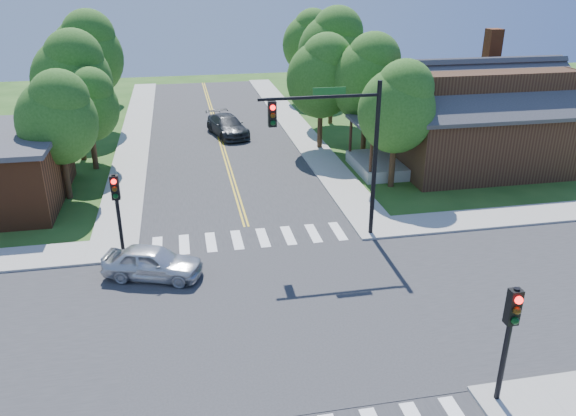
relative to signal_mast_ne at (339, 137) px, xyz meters
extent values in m
plane|color=#254C17|center=(-3.91, -5.59, -4.85)|extent=(100.00, 100.00, 0.00)
cube|color=#2D2D30|center=(-3.91, -5.59, -4.83)|extent=(10.00, 90.00, 0.04)
cube|color=#2D2D30|center=(-3.91, -5.59, -4.83)|extent=(90.00, 10.00, 0.04)
cube|color=#2D2D30|center=(-3.91, -5.59, -4.85)|extent=(10.20, 10.20, 0.06)
cube|color=#9E9B93|center=(2.19, 19.41, -4.78)|extent=(2.20, 40.00, 0.14)
cube|color=#9E9B93|center=(-10.01, 19.41, -4.78)|extent=(2.20, 40.00, 0.14)
cube|color=white|center=(-8.11, 0.61, -4.80)|extent=(0.45, 2.00, 0.01)
cube|color=white|center=(-6.91, 0.61, -4.80)|extent=(0.45, 2.00, 0.01)
cube|color=white|center=(-5.71, 0.61, -4.80)|extent=(0.45, 2.00, 0.01)
cube|color=white|center=(-4.51, 0.61, -4.80)|extent=(0.45, 2.00, 0.01)
cube|color=white|center=(-3.31, 0.61, -4.80)|extent=(0.45, 2.00, 0.01)
cube|color=white|center=(-2.11, 0.61, -4.80)|extent=(0.45, 2.00, 0.01)
cube|color=white|center=(-0.91, 0.61, -4.80)|extent=(0.45, 2.00, 0.01)
cube|color=white|center=(0.29, 0.61, -4.80)|extent=(0.45, 2.00, 0.01)
cube|color=yellow|center=(-4.01, 20.66, -4.80)|extent=(0.10, 37.50, 0.01)
cube|color=yellow|center=(-3.81, 20.66, -4.80)|extent=(0.10, 37.50, 0.01)
cylinder|color=black|center=(1.69, 0.01, -1.25)|extent=(0.20, 0.20, 7.20)
cylinder|color=black|center=(-0.91, 0.01, 1.75)|extent=(5.20, 0.14, 0.14)
cube|color=#19591E|center=(-0.51, -0.04, 2.00)|extent=(1.40, 0.04, 0.30)
cube|color=black|center=(-2.91, 0.01, 1.12)|extent=(0.34, 0.28, 1.05)
sphere|color=#FF0C0C|center=(-2.91, -0.16, 1.44)|extent=(0.22, 0.22, 0.22)
sphere|color=#3F2605|center=(-2.91, -0.16, 1.12)|extent=(0.22, 0.22, 0.22)
sphere|color=#05330F|center=(-2.91, -0.16, 0.80)|extent=(0.22, 0.22, 0.22)
cylinder|color=black|center=(1.69, -11.19, -2.95)|extent=(0.16, 0.16, 3.80)
cube|color=black|center=(1.69, -11.19, -1.63)|extent=(0.34, 0.28, 1.05)
sphere|color=#FF0C0C|center=(1.69, -11.36, -1.31)|extent=(0.22, 0.22, 0.22)
sphere|color=#3F2605|center=(1.69, -11.36, -1.63)|extent=(0.22, 0.22, 0.22)
sphere|color=#05330F|center=(1.69, -11.36, -1.95)|extent=(0.22, 0.22, 0.22)
cylinder|color=black|center=(-9.51, 0.01, -2.95)|extent=(0.16, 0.16, 3.80)
cube|color=black|center=(-9.51, 0.01, -1.63)|extent=(0.34, 0.28, 1.05)
sphere|color=#FF0C0C|center=(-9.51, -0.16, -1.31)|extent=(0.22, 0.22, 0.22)
sphere|color=#3F2605|center=(-9.51, -0.16, -1.63)|extent=(0.22, 0.22, 0.22)
sphere|color=#05330F|center=(-9.51, -0.16, -1.95)|extent=(0.22, 0.22, 0.22)
cube|color=#311A11|center=(11.29, 8.61, -2.85)|extent=(10.00, 8.00, 4.00)
cube|color=#9E9B93|center=(4.99, 8.61, -4.50)|extent=(2.60, 4.50, 0.70)
cylinder|color=#311A11|center=(3.89, 6.61, -3.25)|extent=(0.18, 0.18, 2.50)
cylinder|color=#311A11|center=(3.89, 10.61, -3.25)|extent=(0.18, 0.18, 2.50)
cube|color=#38383D|center=(4.99, 8.61, -1.90)|extent=(2.80, 4.80, 0.18)
cube|color=brown|center=(13.79, 12.11, -1.30)|extent=(0.90, 0.90, 7.11)
cylinder|color=#382314|center=(4.91, 5.89, -3.51)|extent=(0.34, 0.34, 2.68)
ellipsoid|color=#235117|center=(4.91, 5.89, -0.48)|extent=(4.23, 4.02, 4.65)
sphere|color=#235117|center=(5.21, 5.69, 0.79)|extent=(3.10, 3.10, 3.10)
cylinder|color=#382314|center=(5.23, 11.98, -3.37)|extent=(0.34, 0.34, 2.97)
ellipsoid|color=#235117|center=(5.23, 11.98, -0.01)|extent=(4.69, 4.45, 5.15)
sphere|color=#235117|center=(5.53, 11.78, 1.40)|extent=(3.44, 3.44, 3.44)
cylinder|color=#382314|center=(5.19, 20.25, -3.17)|extent=(0.34, 0.34, 3.36)
ellipsoid|color=#235117|center=(5.19, 20.25, 0.63)|extent=(5.31, 5.04, 5.84)
sphere|color=#235117|center=(5.49, 20.05, 2.22)|extent=(3.89, 3.89, 3.89)
cylinder|color=#382314|center=(5.45, 29.27, -3.31)|extent=(0.34, 0.34, 3.08)
ellipsoid|color=#235117|center=(5.45, 29.27, 0.17)|extent=(4.86, 4.62, 5.35)
sphere|color=#235117|center=(5.75, 29.07, 1.63)|extent=(3.56, 3.56, 3.56)
cylinder|color=#382314|center=(-12.89, 7.58, -3.55)|extent=(0.34, 0.34, 2.59)
ellipsoid|color=#235117|center=(-12.89, 7.58, -0.62)|extent=(4.09, 3.89, 4.50)
sphere|color=#235117|center=(-12.59, 7.38, 0.61)|extent=(3.00, 3.00, 3.00)
cylinder|color=#382314|center=(-13.03, 14.36, -3.31)|extent=(0.34, 0.34, 3.08)
ellipsoid|color=#235117|center=(-13.03, 14.36, 0.18)|extent=(4.87, 4.62, 5.36)
sphere|color=#235117|center=(-12.73, 14.16, 1.64)|extent=(3.57, 3.57, 3.57)
cylinder|color=#382314|center=(-13.07, 22.17, -3.19)|extent=(0.34, 0.34, 3.31)
ellipsoid|color=#235117|center=(-13.07, 22.17, 0.56)|extent=(5.23, 4.97, 5.75)
sphere|color=#235117|center=(-12.77, 21.97, 2.12)|extent=(3.84, 3.84, 3.84)
cylinder|color=#382314|center=(-13.16, 31.62, -3.75)|extent=(0.34, 0.34, 2.20)
ellipsoid|color=#235117|center=(-13.16, 31.62, -1.27)|extent=(3.47, 3.29, 3.82)
sphere|color=#235117|center=(-12.86, 31.42, -0.23)|extent=(2.54, 2.54, 2.54)
cylinder|color=#382314|center=(2.65, 13.66, -3.40)|extent=(0.34, 0.34, 2.90)
ellipsoid|color=#235117|center=(2.65, 13.66, -0.11)|extent=(4.59, 4.36, 5.04)
sphere|color=#235117|center=(2.95, 13.46, 1.26)|extent=(3.36, 3.36, 3.36)
cylinder|color=#382314|center=(-12.05, 12.37, -3.68)|extent=(0.34, 0.34, 2.34)
ellipsoid|color=#235117|center=(-12.05, 12.37, -1.03)|extent=(3.69, 3.51, 4.06)
sphere|color=#235117|center=(-11.75, 12.17, 0.07)|extent=(2.71, 2.71, 2.71)
imported|color=silver|center=(-8.18, -2.09, -4.18)|extent=(4.02, 4.94, 1.35)
imported|color=#2D2F32|center=(-3.26, 18.15, -4.12)|extent=(4.49, 6.05, 1.47)
camera|label=1|loc=(-6.66, -22.49, 6.70)|focal=35.00mm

